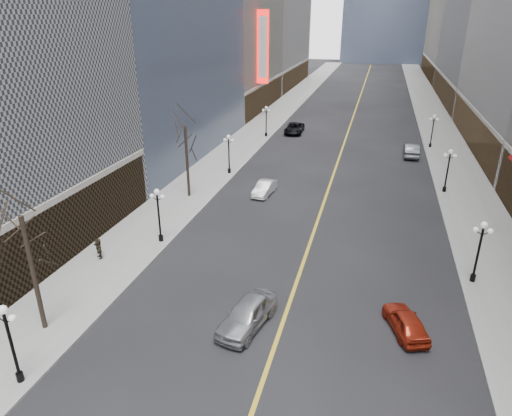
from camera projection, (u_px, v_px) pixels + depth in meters
The scene contains 19 objects.
sidewalk_east at pixel (443, 141), 66.73m from camera, with size 6.00×230.00×0.15m, color gray.
sidewalk_west at pixel (259, 130), 73.38m from camera, with size 6.00×230.00×0.15m, color gray.
lane_line at pixel (351, 122), 78.97m from camera, with size 0.25×200.00×0.02m, color gold.
streetlamp_east_1 at pixel (480, 246), 30.58m from camera, with size 1.26×0.44×4.52m.
streetlamp_east_2 at pixel (448, 166), 46.59m from camera, with size 1.26×0.44×4.52m.
streetlamp_east_3 at pixel (433, 127), 62.59m from camera, with size 1.26×0.44×4.52m.
streetlamp_west_0 at pixel (9, 336), 21.97m from camera, with size 1.26×0.44×4.52m.
streetlamp_west_1 at pixel (158, 210), 36.19m from camera, with size 1.26×0.44×4.52m.
streetlamp_west_2 at pixel (229, 150), 52.19m from camera, with size 1.26×0.44×4.52m.
streetlamp_west_3 at pixel (266, 118), 68.19m from camera, with size 1.26×0.44×4.52m.
theatre_marquee at pixel (263, 47), 78.05m from camera, with size 2.00×0.55×12.00m.
tree_west_near at pixel (25, 235), 24.62m from camera, with size 3.60×3.60×7.92m.
tree_west_far at pixel (186, 137), 44.18m from camera, with size 3.60×3.60×7.92m.
car_nb_near at pixel (247, 314), 26.98m from camera, with size 2.03×5.04×1.72m, color #9C9EA3.
car_nb_mid at pixel (265, 188), 47.02m from camera, with size 1.46×4.18×1.38m, color silver.
car_nb_far at pixel (294, 128), 71.35m from camera, with size 2.63×5.70×1.58m, color black.
car_sb_mid at pixel (406, 322), 26.58m from camera, with size 1.63×4.06×1.38m, color maroon.
car_sb_far at pixel (411, 150), 59.62m from camera, with size 1.81×5.18×1.71m, color #4A4F52.
ped_west_far at pixel (99, 248), 34.41m from camera, with size 1.48×0.42×1.59m, color black.
Camera 1 is at (4.29, -0.11, 17.21)m, focal length 32.00 mm.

